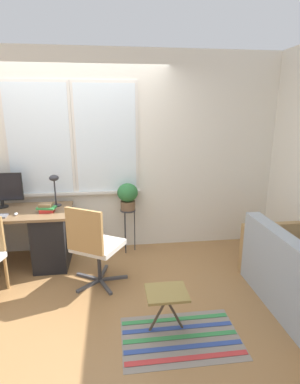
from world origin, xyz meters
TOP-DOWN VIEW (x-y plane):
  - ground_plane at (0.00, 0.00)m, footprint 14.00×14.00m
  - wall_back_with_window at (-0.00, 0.79)m, footprint 9.00×0.12m
  - desk at (-0.90, 0.36)m, footprint 1.65×0.71m
  - monitor at (-0.93, 0.54)m, footprint 0.54×0.14m
  - mouse at (-0.67, 0.19)m, footprint 0.04×0.07m
  - desk_lamp at (-0.26, 0.51)m, footprint 0.13×0.13m
  - book_stack at (-0.34, 0.28)m, footprint 0.24×0.17m
  - office_chair_swivel at (0.25, -0.23)m, footprint 0.65×0.66m
  - couch_loveseat at (2.31, -0.83)m, footprint 0.74×1.38m
  - plant_stand at (0.67, 0.59)m, footprint 0.21×0.21m
  - potted_plant at (0.67, 0.59)m, footprint 0.28×0.28m
  - floor_rug_striped at (1.02, -1.17)m, footprint 1.03×0.65m
  - folding_stool at (0.92, -1.05)m, footprint 0.36×0.31m

SIDE VIEW (x-z plane):
  - ground_plane at x=0.00m, z-range 0.00..0.00m
  - floor_rug_striped at x=1.02m, z-range 0.00..0.01m
  - couch_loveseat at x=2.31m, z-range -0.12..0.68m
  - folding_stool at x=0.92m, z-range 0.15..0.55m
  - desk at x=-0.90m, z-range 0.02..0.75m
  - office_chair_swivel at x=0.25m, z-range 0.02..0.98m
  - plant_stand at x=0.67m, z-range 0.21..0.82m
  - mouse at x=-0.67m, z-range 0.73..0.76m
  - book_stack at x=-0.34m, z-range 0.73..0.83m
  - potted_plant at x=0.67m, z-range 0.64..1.00m
  - monitor at x=-0.93m, z-range 0.76..1.20m
  - desk_lamp at x=-0.26m, z-range 0.83..1.24m
  - wall_back_with_window at x=0.00m, z-range 0.01..2.71m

